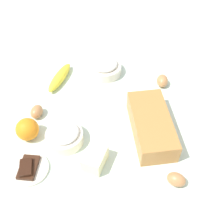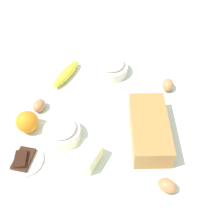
{
  "view_description": "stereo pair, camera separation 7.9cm",
  "coord_description": "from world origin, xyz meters",
  "px_view_note": "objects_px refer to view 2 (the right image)",
  "views": [
    {
      "loc": [
        0.7,
        0.06,
        0.83
      ],
      "look_at": [
        0.0,
        0.0,
        0.04
      ],
      "focal_mm": 45.21,
      "sensor_mm": 36.0,
      "label": 1
    },
    {
      "loc": [
        0.69,
        0.14,
        0.83
      ],
      "look_at": [
        0.0,
        0.0,
        0.04
      ],
      "focal_mm": 45.21,
      "sensor_mm": 36.0,
      "label": 2
    }
  ],
  "objects_px": {
    "flour_bowl": "(111,67)",
    "butter_block": "(88,157)",
    "banana": "(66,74)",
    "orange_fruit": "(27,122)",
    "egg_loose": "(39,106)",
    "egg_near_butter": "(168,85)",
    "loaf_pan": "(149,128)",
    "sugar_bowl": "(62,131)",
    "egg_beside_bowl": "(167,186)",
    "chocolate_plate": "(24,160)"
  },
  "relations": [
    {
      "from": "flour_bowl",
      "to": "butter_block",
      "type": "xyz_separation_m",
      "value": [
        0.47,
        0.02,
        -0.0
      ]
    },
    {
      "from": "flour_bowl",
      "to": "butter_block",
      "type": "distance_m",
      "value": 0.47
    },
    {
      "from": "banana",
      "to": "orange_fruit",
      "type": "xyz_separation_m",
      "value": [
        0.31,
        -0.05,
        0.02
      ]
    },
    {
      "from": "orange_fruit",
      "to": "egg_loose",
      "type": "height_order",
      "value": "orange_fruit"
    },
    {
      "from": "butter_block",
      "to": "egg_near_butter",
      "type": "distance_m",
      "value": 0.47
    },
    {
      "from": "loaf_pan",
      "to": "butter_block",
      "type": "height_order",
      "value": "loaf_pan"
    },
    {
      "from": "loaf_pan",
      "to": "egg_near_butter",
      "type": "xyz_separation_m",
      "value": [
        -0.26,
        0.05,
        -0.02
      ]
    },
    {
      "from": "sugar_bowl",
      "to": "egg_near_butter",
      "type": "distance_m",
      "value": 0.48
    },
    {
      "from": "loaf_pan",
      "to": "butter_block",
      "type": "xyz_separation_m",
      "value": [
        0.15,
        -0.19,
        -0.01
      ]
    },
    {
      "from": "flour_bowl",
      "to": "sugar_bowl",
      "type": "height_order",
      "value": "flour_bowl"
    },
    {
      "from": "banana",
      "to": "egg_beside_bowl",
      "type": "relative_size",
      "value": 3.14
    },
    {
      "from": "flour_bowl",
      "to": "sugar_bowl",
      "type": "distance_m",
      "value": 0.4
    },
    {
      "from": "sugar_bowl",
      "to": "banana",
      "type": "xyz_separation_m",
      "value": [
        -0.32,
        -0.08,
        -0.01
      ]
    },
    {
      "from": "egg_near_butter",
      "to": "orange_fruit",
      "type": "bearing_deg",
      "value": -57.16
    },
    {
      "from": "sugar_bowl",
      "to": "egg_loose",
      "type": "xyz_separation_m",
      "value": [
        -0.11,
        -0.13,
        -0.01
      ]
    },
    {
      "from": "banana",
      "to": "egg_beside_bowl",
      "type": "bearing_deg",
      "value": 46.04
    },
    {
      "from": "butter_block",
      "to": "egg_beside_bowl",
      "type": "height_order",
      "value": "butter_block"
    },
    {
      "from": "egg_beside_bowl",
      "to": "sugar_bowl",
      "type": "bearing_deg",
      "value": -109.2
    },
    {
      "from": "flour_bowl",
      "to": "egg_loose",
      "type": "height_order",
      "value": "flour_bowl"
    },
    {
      "from": "orange_fruit",
      "to": "egg_beside_bowl",
      "type": "distance_m",
      "value": 0.54
    },
    {
      "from": "chocolate_plate",
      "to": "flour_bowl",
      "type": "bearing_deg",
      "value": 158.71
    },
    {
      "from": "butter_block",
      "to": "egg_loose",
      "type": "xyz_separation_m",
      "value": [
        -0.2,
        -0.25,
        -0.01
      ]
    },
    {
      "from": "flour_bowl",
      "to": "orange_fruit",
      "type": "relative_size",
      "value": 1.82
    },
    {
      "from": "egg_near_butter",
      "to": "egg_beside_bowl",
      "type": "bearing_deg",
      "value": 3.45
    },
    {
      "from": "egg_near_butter",
      "to": "egg_beside_bowl",
      "type": "height_order",
      "value": "egg_near_butter"
    },
    {
      "from": "sugar_bowl",
      "to": "butter_block",
      "type": "relative_size",
      "value": 1.48
    },
    {
      "from": "banana",
      "to": "egg_beside_bowl",
      "type": "height_order",
      "value": "egg_beside_bowl"
    },
    {
      "from": "egg_loose",
      "to": "chocolate_plate",
      "type": "bearing_deg",
      "value": 8.03
    },
    {
      "from": "orange_fruit",
      "to": "sugar_bowl",
      "type": "bearing_deg",
      "value": 85.18
    },
    {
      "from": "sugar_bowl",
      "to": "flour_bowl",
      "type": "bearing_deg",
      "value": 165.11
    },
    {
      "from": "banana",
      "to": "orange_fruit",
      "type": "bearing_deg",
      "value": -9.21
    },
    {
      "from": "flour_bowl",
      "to": "sugar_bowl",
      "type": "bearing_deg",
      "value": -14.89
    },
    {
      "from": "orange_fruit",
      "to": "egg_near_butter",
      "type": "bearing_deg",
      "value": 122.84
    },
    {
      "from": "loaf_pan",
      "to": "chocolate_plate",
      "type": "bearing_deg",
      "value": -76.8
    },
    {
      "from": "loaf_pan",
      "to": "sugar_bowl",
      "type": "xyz_separation_m",
      "value": [
        0.07,
        -0.3,
        -0.01
      ]
    },
    {
      "from": "banana",
      "to": "chocolate_plate",
      "type": "xyz_separation_m",
      "value": [
        0.44,
        -0.01,
        -0.01
      ]
    },
    {
      "from": "sugar_bowl",
      "to": "egg_near_butter",
      "type": "bearing_deg",
      "value": 132.63
    },
    {
      "from": "butter_block",
      "to": "egg_beside_bowl",
      "type": "bearing_deg",
      "value": 79.45
    },
    {
      "from": "banana",
      "to": "chocolate_plate",
      "type": "distance_m",
      "value": 0.44
    },
    {
      "from": "banana",
      "to": "orange_fruit",
      "type": "relative_size",
      "value": 2.33
    },
    {
      "from": "loaf_pan",
      "to": "orange_fruit",
      "type": "xyz_separation_m",
      "value": [
        0.06,
        -0.44,
        -0.0
      ]
    },
    {
      "from": "flour_bowl",
      "to": "butter_block",
      "type": "height_order",
      "value": "flour_bowl"
    },
    {
      "from": "chocolate_plate",
      "to": "sugar_bowl",
      "type": "bearing_deg",
      "value": 142.47
    },
    {
      "from": "orange_fruit",
      "to": "egg_near_butter",
      "type": "distance_m",
      "value": 0.58
    },
    {
      "from": "orange_fruit",
      "to": "egg_near_butter",
      "type": "xyz_separation_m",
      "value": [
        -0.32,
        0.49,
        -0.02
      ]
    },
    {
      "from": "egg_loose",
      "to": "sugar_bowl",
      "type": "bearing_deg",
      "value": 49.38
    },
    {
      "from": "orange_fruit",
      "to": "butter_block",
      "type": "distance_m",
      "value": 0.27
    },
    {
      "from": "sugar_bowl",
      "to": "egg_near_butter",
      "type": "xyz_separation_m",
      "value": [
        -0.33,
        0.36,
        -0.01
      ]
    },
    {
      "from": "loaf_pan",
      "to": "egg_loose",
      "type": "bearing_deg",
      "value": -108.44
    },
    {
      "from": "orange_fruit",
      "to": "banana",
      "type": "bearing_deg",
      "value": 170.79
    }
  ]
}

